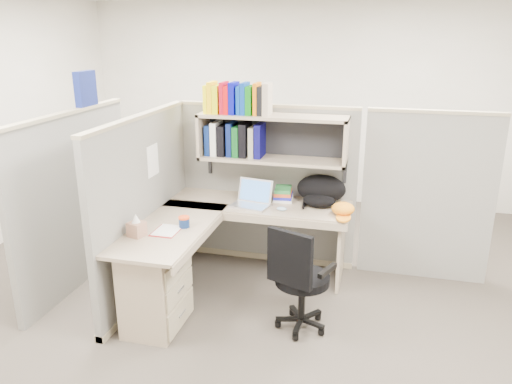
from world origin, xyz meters
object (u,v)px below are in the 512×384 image
(backpack, at_px, (320,191))
(task_chair, at_px, (299,295))
(snack_canister, at_px, (184,222))
(desk, at_px, (186,265))
(laptop, at_px, (250,194))

(backpack, distance_m, task_chair, 1.15)
(snack_canister, bearing_deg, task_chair, -8.92)
(desk, relative_size, laptop, 5.11)
(backpack, xyz_separation_m, snack_canister, (-1.03, -0.85, -0.09))
(backpack, bearing_deg, snack_canister, -129.37)
(desk, relative_size, task_chair, 1.92)
(laptop, bearing_deg, backpack, 29.42)
(laptop, height_order, snack_canister, laptop)
(desk, distance_m, snack_canister, 0.36)
(desk, relative_size, snack_canister, 18.45)
(snack_canister, relative_size, task_chair, 0.10)
(laptop, bearing_deg, snack_canister, -112.49)
(desk, bearing_deg, task_chair, -2.81)
(backpack, distance_m, snack_canister, 1.34)
(snack_canister, bearing_deg, backpack, 39.70)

